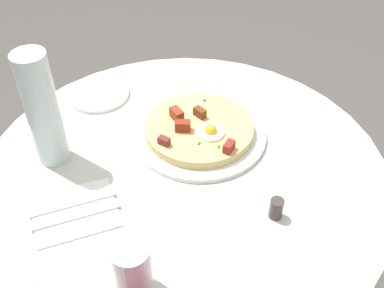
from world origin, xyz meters
The scene contains 10 objects.
dining_table centered at (0.00, 0.00, 0.57)m, with size 0.93×0.93×0.75m.
pizza_plate centered at (0.02, 0.11, 0.76)m, with size 0.33×0.33×0.01m, color silver.
breakfast_pizza centered at (0.02, 0.11, 0.77)m, with size 0.26×0.26×0.05m.
bread_plate centered at (-0.28, 0.23, 0.76)m, with size 0.17×0.17×0.01m, color white.
napkin centered at (-0.20, -0.17, 0.75)m, with size 0.17×0.14×0.00m, color white.
fork centered at (-0.19, -0.19, 0.76)m, with size 0.18×0.01×0.01m, color silver.
knife centered at (-0.21, -0.16, 0.76)m, with size 0.18×0.01×0.01m, color silver.
water_glass centered at (-0.03, -0.32, 0.81)m, with size 0.07×0.07×0.11m, color silver.
water_bottle centered at (-0.30, -0.02, 0.89)m, with size 0.07×0.07×0.28m, color silver.
pepper_shaker centered at (0.21, -0.11, 0.77)m, with size 0.03×0.03×0.05m, color #3F3833.
Camera 1 is at (0.15, -0.74, 1.50)m, focal length 43.85 mm.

